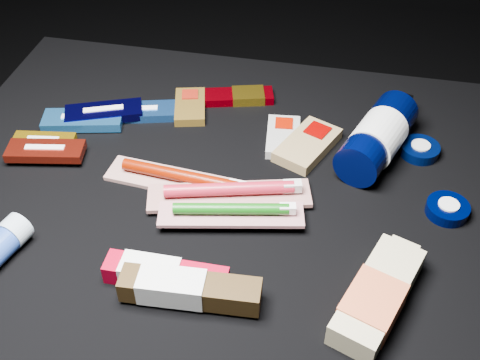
# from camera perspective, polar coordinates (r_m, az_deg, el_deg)

# --- Properties ---
(ground) EXTENTS (3.00, 3.00, 0.00)m
(ground) POSITION_cam_1_polar(r_m,az_deg,el_deg) (1.24, -0.79, -14.57)
(ground) COLOR black
(ground) RESTS_ON ground
(cloth_table) EXTENTS (0.98, 0.78, 0.40)m
(cloth_table) POSITION_cam_1_polar(r_m,az_deg,el_deg) (1.08, -0.90, -8.84)
(cloth_table) COLOR black
(cloth_table) RESTS_ON ground
(luna_bar_0) EXTENTS (0.14, 0.08, 0.02)m
(luna_bar_0) POSITION_cam_1_polar(r_m,az_deg,el_deg) (1.10, -9.53, 6.39)
(luna_bar_0) COLOR #1D4B90
(luna_bar_0) RESTS_ON cloth_table
(luna_bar_1) EXTENTS (0.15, 0.08, 0.02)m
(luna_bar_1) POSITION_cam_1_polar(r_m,az_deg,el_deg) (1.09, -14.68, 5.52)
(luna_bar_1) COLOR #2671BB
(luna_bar_1) RESTS_ON cloth_table
(luna_bar_2) EXTENTS (0.14, 0.10, 0.02)m
(luna_bar_2) POSITION_cam_1_polar(r_m,az_deg,el_deg) (1.10, -12.77, 6.25)
(luna_bar_2) COLOR black
(luna_bar_2) RESTS_ON cloth_table
(luna_bar_3) EXTENTS (0.11, 0.05, 0.01)m
(luna_bar_3) POSITION_cam_1_polar(r_m,az_deg,el_deg) (1.06, -18.12, 3.52)
(luna_bar_3) COLOR #B4830B
(luna_bar_3) RESTS_ON cloth_table
(luna_bar_4) EXTENTS (0.13, 0.07, 0.02)m
(luna_bar_4) POSITION_cam_1_polar(r_m,az_deg,el_deg) (1.03, -17.95, 2.65)
(luna_bar_4) COLOR maroon
(luna_bar_4) RESTS_ON cloth_table
(clif_bar_0) EXTENTS (0.08, 0.11, 0.02)m
(clif_bar_0) POSITION_cam_1_polar(r_m,az_deg,el_deg) (1.10, -4.75, 7.08)
(clif_bar_0) COLOR #4C3811
(clif_bar_0) RESTS_ON cloth_table
(clif_bar_1) EXTENTS (0.07, 0.11, 0.02)m
(clif_bar_1) POSITION_cam_1_polar(r_m,az_deg,el_deg) (1.03, 4.13, 4.24)
(clif_bar_1) COLOR #9F9F98
(clif_bar_1) RESTS_ON cloth_table
(clif_bar_2) EXTENTS (0.11, 0.14, 0.02)m
(clif_bar_2) POSITION_cam_1_polar(r_m,az_deg,el_deg) (1.01, 6.57, 3.47)
(clif_bar_2) COLOR olive
(clif_bar_2) RESTS_ON cloth_table
(power_bar) EXTENTS (0.14, 0.08, 0.02)m
(power_bar) POSITION_cam_1_polar(r_m,az_deg,el_deg) (1.12, -0.02, 7.93)
(power_bar) COLOR #790009
(power_bar) RESTS_ON cloth_table
(lotion_bottle) EXTENTS (0.13, 0.24, 0.08)m
(lotion_bottle) POSITION_cam_1_polar(r_m,az_deg,el_deg) (1.00, 12.93, 3.99)
(lotion_bottle) COLOR black
(lotion_bottle) RESTS_ON cloth_table
(cream_tin_upper) EXTENTS (0.06, 0.06, 0.02)m
(cream_tin_upper) POSITION_cam_1_polar(r_m,az_deg,el_deg) (1.04, 16.68, 2.77)
(cream_tin_upper) COLOR black
(cream_tin_upper) RESTS_ON cloth_table
(cream_tin_lower) EXTENTS (0.06, 0.06, 0.02)m
(cream_tin_lower) POSITION_cam_1_polar(r_m,az_deg,el_deg) (0.95, 19.07, -2.61)
(cream_tin_lower) COLOR black
(cream_tin_lower) RESTS_ON cloth_table
(bodywash_bottle) EXTENTS (0.12, 0.19, 0.04)m
(bodywash_bottle) POSITION_cam_1_polar(r_m,az_deg,el_deg) (0.80, 12.83, -10.80)
(bodywash_bottle) COLOR #BFB287
(bodywash_bottle) RESTS_ON cloth_table
(toothbrush_pack_0) EXTENTS (0.24, 0.08, 0.03)m
(toothbrush_pack_0) POSITION_cam_1_polar(r_m,az_deg,el_deg) (0.94, -5.49, 0.06)
(toothbrush_pack_0) COLOR beige
(toothbrush_pack_0) RESTS_ON cloth_table
(toothbrush_pack_1) EXTENTS (0.25, 0.12, 0.03)m
(toothbrush_pack_1) POSITION_cam_1_polar(r_m,az_deg,el_deg) (0.91, -0.81, -1.20)
(toothbrush_pack_1) COLOR #B4ADA8
(toothbrush_pack_1) RESTS_ON cloth_table
(toothbrush_pack_2) EXTENTS (0.22, 0.09, 0.02)m
(toothbrush_pack_2) POSITION_cam_1_polar(r_m,az_deg,el_deg) (0.87, -0.67, -3.05)
(toothbrush_pack_2) COLOR beige
(toothbrush_pack_2) RESTS_ON cloth_table
(toothpaste_carton_red) EXTENTS (0.17, 0.04, 0.03)m
(toothpaste_carton_red) POSITION_cam_1_polar(r_m,az_deg,el_deg) (0.81, -7.54, -8.83)
(toothpaste_carton_red) COLOR maroon
(toothpaste_carton_red) RESTS_ON cloth_table
(toothpaste_carton_green) EXTENTS (0.18, 0.05, 0.04)m
(toothpaste_carton_green) POSITION_cam_1_polar(r_m,az_deg,el_deg) (0.78, -5.35, -10.22)
(toothpaste_carton_green) COLOR #32220D
(toothpaste_carton_green) RESTS_ON cloth_table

